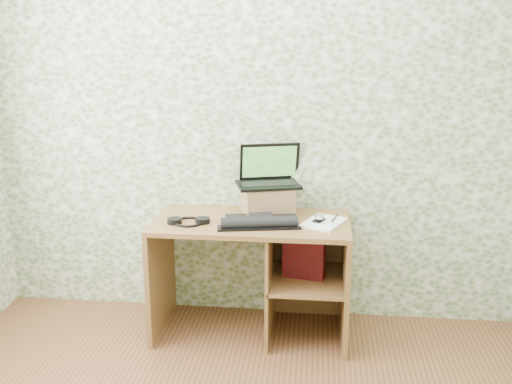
# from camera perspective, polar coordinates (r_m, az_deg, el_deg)

# --- Properties ---
(wall_back) EXTENTS (3.50, 0.00, 3.50)m
(wall_back) POSITION_cam_1_polar(r_m,az_deg,el_deg) (3.67, 0.08, 6.86)
(wall_back) COLOR white
(wall_back) RESTS_ON ground
(desk) EXTENTS (1.20, 0.60, 0.75)m
(desk) POSITION_cam_1_polar(r_m,az_deg,el_deg) (3.60, 0.83, -6.81)
(desk) COLOR brown
(desk) RESTS_ON floor
(riser) EXTENTS (0.36, 0.33, 0.18)m
(riser) POSITION_cam_1_polar(r_m,az_deg,el_deg) (3.60, 1.20, -0.81)
(riser) COLOR olive
(riser) RESTS_ON desk
(laptop) EXTENTS (0.44, 0.37, 0.26)m
(laptop) POSITION_cam_1_polar(r_m,az_deg,el_deg) (3.60, 1.27, 1.69)
(laptop) COLOR black
(laptop) RESTS_ON riser
(keyboard) EXTENTS (0.50, 0.33, 0.07)m
(keyboard) POSITION_cam_1_polar(r_m,az_deg,el_deg) (3.40, 0.43, -2.92)
(keyboard) COLOR black
(keyboard) RESTS_ON desk
(headphones) EXTENTS (0.26, 0.21, 0.03)m
(headphones) POSITION_cam_1_polar(r_m,az_deg,el_deg) (3.46, -6.76, -2.92)
(headphones) COLOR black
(headphones) RESTS_ON desk
(notepad) EXTENTS (0.30, 0.34, 0.01)m
(notepad) POSITION_cam_1_polar(r_m,az_deg,el_deg) (3.45, 6.77, -3.05)
(notepad) COLOR white
(notepad) RESTS_ON desk
(mouse) EXTENTS (0.09, 0.11, 0.03)m
(mouse) POSITION_cam_1_polar(r_m,az_deg,el_deg) (3.45, 6.32, -2.65)
(mouse) COLOR #B8B8BB
(mouse) RESTS_ON notepad
(pen) EXTENTS (0.04, 0.14, 0.01)m
(pen) POSITION_cam_1_polar(r_m,az_deg,el_deg) (3.51, 7.86, -2.62)
(pen) COLOR black
(pen) RESTS_ON notepad
(red_box) EXTENTS (0.27, 0.13, 0.31)m
(red_box) POSITION_cam_1_polar(r_m,az_deg,el_deg) (3.54, 4.82, -6.20)
(red_box) COLOR maroon
(red_box) RESTS_ON desk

